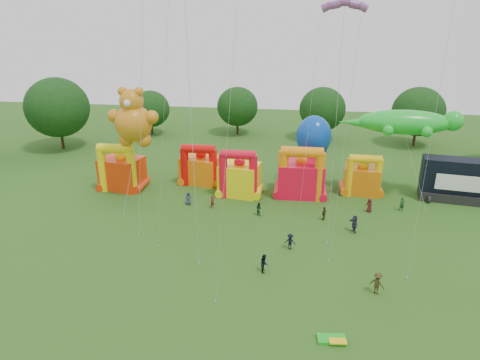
# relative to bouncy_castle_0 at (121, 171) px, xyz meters

# --- Properties ---
(ground) EXTENTS (160.00, 160.00, 0.00)m
(ground) POSITION_rel_bouncy_castle_0_xyz_m (19.01, -26.04, -2.43)
(ground) COLOR #2D5417
(ground) RESTS_ON ground
(tree_ring) EXTENTS (119.76, 121.83, 12.07)m
(tree_ring) POSITION_rel_bouncy_castle_0_xyz_m (17.87, -25.44, 3.83)
(tree_ring) COLOR #352314
(tree_ring) RESTS_ON ground
(bouncy_castle_0) EXTENTS (5.72, 4.94, 6.40)m
(bouncy_castle_0) POSITION_rel_bouncy_castle_0_xyz_m (0.00, 0.00, 0.00)
(bouncy_castle_0) COLOR #ED340B
(bouncy_castle_0) RESTS_ON ground
(bouncy_castle_1) EXTENTS (5.71, 4.98, 5.69)m
(bouncy_castle_1) POSITION_rel_bouncy_castle_0_xyz_m (9.84, 3.50, -0.26)
(bouncy_castle_1) COLOR orange
(bouncy_castle_1) RESTS_ON ground
(bouncy_castle_2) EXTENTS (5.31, 4.53, 6.23)m
(bouncy_castle_2) POSITION_rel_bouncy_castle_0_xyz_m (15.58, 0.00, -0.06)
(bouncy_castle_2) COLOR yellow
(bouncy_castle_2) RESTS_ON ground
(bouncy_castle_3) EXTENTS (5.81, 4.72, 6.77)m
(bouncy_castle_3) POSITION_rel_bouncy_castle_0_xyz_m (23.25, 0.91, 0.12)
(bouncy_castle_3) COLOR red
(bouncy_castle_3) RESTS_ON ground
(bouncy_castle_4) EXTENTS (4.72, 3.93, 5.44)m
(bouncy_castle_4) POSITION_rel_bouncy_castle_0_xyz_m (31.00, 2.73, -0.34)
(bouncy_castle_4) COLOR orange
(bouncy_castle_4) RESTS_ON ground
(stage_trailer) EXTENTS (8.63, 4.26, 5.28)m
(stage_trailer) POSITION_rel_bouncy_castle_0_xyz_m (42.15, 2.11, 0.11)
(stage_trailer) COLOR black
(stage_trailer) RESTS_ON ground
(teddy_bear_kite) EXTENTS (6.24, 7.83, 13.81)m
(teddy_bear_kite) POSITION_rel_bouncy_castle_0_xyz_m (3.21, -2.48, 6.96)
(teddy_bear_kite) COLOR orange
(teddy_bear_kite) RESTS_ON ground
(gecko_kite) EXTENTS (14.56, 7.42, 10.99)m
(gecko_kite) POSITION_rel_bouncy_castle_0_xyz_m (35.91, 1.96, 4.59)
(gecko_kite) COLOR green
(gecko_kite) RESTS_ON ground
(octopus_kite) EXTENTS (5.08, 8.51, 9.42)m
(octopus_kite) POSITION_rel_bouncy_castle_0_xyz_m (24.28, 4.42, 2.33)
(octopus_kite) COLOR #0B42AE
(octopus_kite) RESTS_ON ground
(parafoil_kites) EXTENTS (22.77, 11.81, 32.94)m
(parafoil_kites) POSITION_rel_bouncy_castle_0_xyz_m (11.70, -11.46, 12.39)
(parafoil_kites) COLOR red
(parafoil_kites) RESTS_ON ground
(diamond_kites) EXTENTS (26.05, 23.60, 37.55)m
(diamond_kites) POSITION_rel_bouncy_castle_0_xyz_m (22.16, -11.18, 14.62)
(diamond_kites) COLOR red
(diamond_kites) RESTS_ON ground
(folded_kite_bundle) EXTENTS (2.09, 1.25, 0.31)m
(folded_kite_bundle) POSITION_rel_bouncy_castle_0_xyz_m (25.78, -25.19, -2.29)
(folded_kite_bundle) COLOR green
(folded_kite_bundle) RESTS_ON ground
(spectator_0) EXTENTS (0.92, 0.74, 1.64)m
(spectator_0) POSITION_rel_bouncy_castle_0_xyz_m (9.95, -3.97, -1.61)
(spectator_0) COLOR #2B3149
(spectator_0) RESTS_ON ground
(spectator_1) EXTENTS (0.63, 0.68, 1.55)m
(spectator_1) POSITION_rel_bouncy_castle_0_xyz_m (12.99, -4.46, -1.66)
(spectator_1) COLOR maroon
(spectator_1) RESTS_ON ground
(spectator_2) EXTENTS (0.96, 0.96, 1.57)m
(spectator_2) POSITION_rel_bouncy_castle_0_xyz_m (18.64, -5.64, -1.65)
(spectator_2) COLOR #16371B
(spectator_2) RESTS_ON ground
(spectator_3) EXTENTS (1.12, 0.74, 1.63)m
(spectator_3) POSITION_rel_bouncy_castle_0_xyz_m (22.41, -12.82, -1.62)
(spectator_3) COLOR black
(spectator_3) RESTS_ON ground
(spectator_4) EXTENTS (0.82, 1.00, 1.59)m
(spectator_4) POSITION_rel_bouncy_castle_0_xyz_m (25.95, -5.86, -1.64)
(spectator_4) COLOR #3C2F18
(spectator_4) RESTS_ON ground
(spectator_5) EXTENTS (1.05, 1.86, 1.91)m
(spectator_5) POSITION_rel_bouncy_castle_0_xyz_m (28.96, -8.37, -1.48)
(spectator_5) COLOR #2E2944
(spectator_5) RESTS_ON ground
(spectator_6) EXTENTS (0.96, 0.92, 1.66)m
(spectator_6) POSITION_rel_bouncy_castle_0_xyz_m (31.24, -3.03, -1.60)
(spectator_6) COLOR #511719
(spectator_6) RESTS_ON ground
(spectator_7) EXTENTS (0.71, 0.59, 1.68)m
(spectator_7) POSITION_rel_bouncy_castle_0_xyz_m (35.06, -2.20, -1.59)
(spectator_7) COLOR #1A411F
(spectator_7) RESTS_ON ground
(spectator_8) EXTENTS (0.72, 0.89, 1.72)m
(spectator_8) POSITION_rel_bouncy_castle_0_xyz_m (20.26, -17.11, -1.57)
(spectator_8) COLOR black
(spectator_8) RESTS_ON ground
(spectator_9) EXTENTS (1.42, 1.32, 1.93)m
(spectator_9) POSITION_rel_bouncy_castle_0_xyz_m (29.68, -19.04, -1.47)
(spectator_9) COLOR #373016
(spectator_9) RESTS_ON ground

